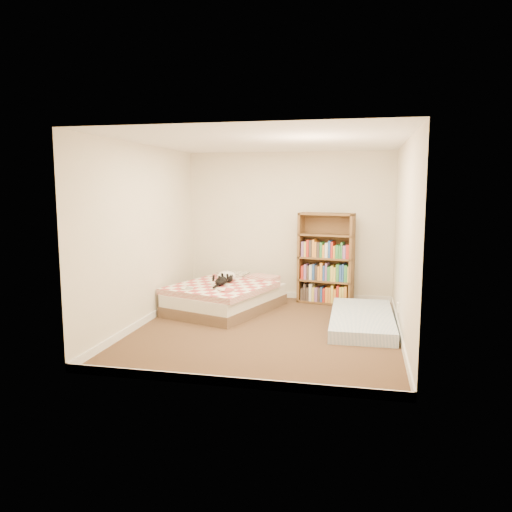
% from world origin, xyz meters
% --- Properties ---
extents(room, '(3.51, 4.01, 2.51)m').
position_xyz_m(room, '(0.00, 0.00, 1.20)').
color(room, '#46351E').
rests_on(room, ground).
extents(bed, '(1.74, 2.08, 0.47)m').
position_xyz_m(bed, '(-0.83, 0.94, 0.22)').
color(bed, brown).
rests_on(bed, room).
extents(bookshelf, '(0.95, 0.45, 1.50)m').
position_xyz_m(bookshelf, '(0.65, 1.75, 0.55)').
color(bookshelf, brown).
rests_on(bookshelf, room).
extents(floor_mattress, '(0.88, 1.89, 0.17)m').
position_xyz_m(floor_mattress, '(1.26, 0.47, 0.08)').
color(floor_mattress, '#6F92B9').
rests_on(floor_mattress, room).
extents(black_cat, '(0.30, 0.62, 0.14)m').
position_xyz_m(black_cat, '(-0.86, 0.81, 0.49)').
color(black_cat, black).
rests_on(black_cat, bed).
extents(white_dog, '(0.41, 0.42, 0.16)m').
position_xyz_m(white_dog, '(-0.86, 1.08, 0.51)').
color(white_dog, white).
rests_on(white_dog, bed).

